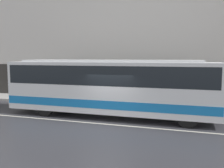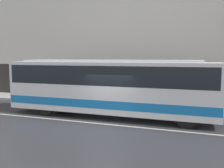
{
  "view_description": "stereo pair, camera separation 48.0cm",
  "coord_description": "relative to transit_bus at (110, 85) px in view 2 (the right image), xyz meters",
  "views": [
    {
      "loc": [
        4.04,
        -11.76,
        3.4
      ],
      "look_at": [
        -0.28,
        1.75,
        1.88
      ],
      "focal_mm": 40.0,
      "sensor_mm": 36.0,
      "label": 1
    },
    {
      "loc": [
        4.49,
        -11.6,
        3.4
      ],
      "look_at": [
        -0.28,
        1.75,
        1.88
      ],
      "focal_mm": 40.0,
      "sensor_mm": 36.0,
      "label": 2
    }
  ],
  "objects": [
    {
      "name": "lane_stripe",
      "position": [
        0.42,
        -1.75,
        -1.83
      ],
      "size": [
        54.0,
        0.14,
        0.01
      ],
      "color": "beige",
      "rests_on": "ground_plane"
    },
    {
      "name": "transit_bus",
      "position": [
        0.0,
        0.0,
        0.0
      ],
      "size": [
        11.95,
        2.59,
        3.26
      ],
      "color": "white",
      "rests_on": "ground_plane"
    },
    {
      "name": "sidewalk",
      "position": [
        0.42,
        3.55,
        -1.75
      ],
      "size": [
        60.0,
        2.59,
        0.17
      ],
      "color": "#A09E99",
      "rests_on": "ground_plane"
    },
    {
      "name": "ground_plane",
      "position": [
        0.42,
        -1.75,
        -1.83
      ],
      "size": [
        60.0,
        60.0,
        0.0
      ],
      "primitive_type": "plane",
      "color": "#333338"
    },
    {
      "name": "building_facade",
      "position": [
        0.42,
        4.99,
        4.83
      ],
      "size": [
        60.0,
        0.35,
        13.76
      ],
      "color": "silver",
      "rests_on": "ground_plane"
    }
  ]
}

